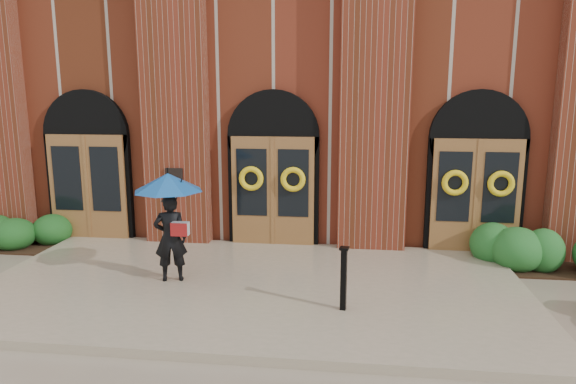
# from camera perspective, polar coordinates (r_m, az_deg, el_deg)

# --- Properties ---
(ground) EXTENTS (90.00, 90.00, 0.00)m
(ground) POSITION_cam_1_polar(r_m,az_deg,el_deg) (9.61, -4.15, -11.20)
(ground) COLOR gray
(ground) RESTS_ON ground
(landing) EXTENTS (10.00, 5.30, 0.15)m
(landing) POSITION_cam_1_polar(r_m,az_deg,el_deg) (9.72, -3.98, -10.46)
(landing) COLOR tan
(landing) RESTS_ON ground
(church_building) EXTENTS (16.20, 12.53, 7.00)m
(church_building) POSITION_cam_1_polar(r_m,az_deg,el_deg) (17.60, 1.32, 10.62)
(church_building) COLOR maroon
(church_building) RESTS_ON ground
(man_with_umbrella) EXTENTS (1.57, 1.57, 2.04)m
(man_with_umbrella) POSITION_cam_1_polar(r_m,az_deg,el_deg) (9.66, -13.06, -1.55)
(man_with_umbrella) COLOR black
(man_with_umbrella) RESTS_ON landing
(metal_post) EXTENTS (0.16, 0.16, 1.06)m
(metal_post) POSITION_cam_1_polar(r_m,az_deg,el_deg) (8.42, 6.20, -9.38)
(metal_post) COLOR black
(metal_post) RESTS_ON landing
(hedge_wall_right) EXTENTS (3.34, 1.34, 0.86)m
(hedge_wall_right) POSITION_cam_1_polar(r_m,az_deg,el_deg) (11.89, 23.66, -5.55)
(hedge_wall_right) COLOR #1E551F
(hedge_wall_right) RESTS_ON ground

